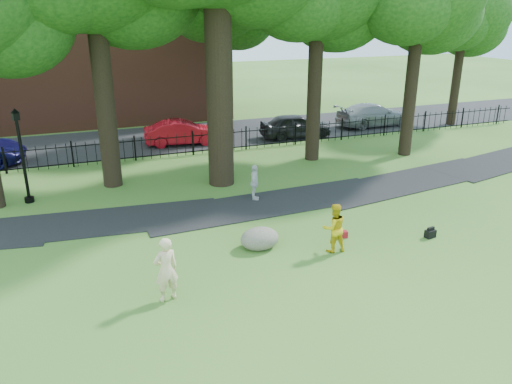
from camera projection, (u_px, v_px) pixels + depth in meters
name	position (u px, v px, depth m)	size (l,w,h in m)	color
ground	(288.00, 249.00, 15.97)	(120.00, 120.00, 0.00)	#345D20
footpath	(269.00, 204.00, 19.72)	(36.00, 2.60, 0.03)	black
street	(176.00, 138.00, 29.98)	(80.00, 7.00, 0.02)	black
iron_fence	(193.00, 144.00, 26.27)	(44.00, 0.04, 1.20)	black
brick_building	(87.00, 30.00, 33.56)	(18.00, 8.00, 12.00)	brown
woman	(166.00, 269.00, 12.91)	(0.65, 0.43, 1.79)	beige
man	(334.00, 228.00, 15.61)	(0.78, 0.60, 1.60)	gold
pedestrian	(255.00, 183.00, 19.90)	(0.86, 0.36, 1.47)	silver
boulder	(260.00, 237.00, 15.98)	(1.27, 0.96, 0.74)	slate
lamppost	(23.00, 158.00, 19.30)	(0.37, 0.37, 3.76)	black
backpack	(430.00, 234.00, 16.78)	(0.35, 0.22, 0.27)	black
red_bag	(342.00, 234.00, 16.78)	(0.33, 0.21, 0.23)	maroon
red_sedan	(182.00, 132.00, 28.28)	(1.47, 4.22, 1.39)	#B20D1A
grey_car	(295.00, 126.00, 29.83)	(1.70, 4.23, 1.44)	black
silver_car	(373.00, 115.00, 32.82)	(2.08, 5.12, 1.49)	gray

